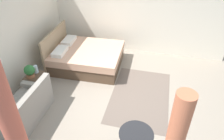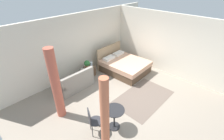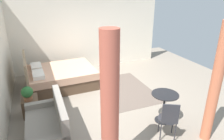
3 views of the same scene
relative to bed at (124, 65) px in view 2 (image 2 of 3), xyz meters
The scene contains 13 objects.
ground_plane 1.94m from the bed, 132.57° to the right, with size 8.37×8.80×0.02m, color gray.
wall_back 2.26m from the bed, 130.79° to the left, with size 8.37×0.12×2.81m, color silver.
wall_right 2.26m from the bed, 45.18° to the right, with size 0.12×5.80×2.81m, color silver.
area_rug 2.18m from the bed, 119.13° to the right, with size 2.34×1.49×0.01m, color #66564C.
bed is the anchor object (origin of this frame).
couch 2.57m from the bed, 167.02° to the left, with size 1.50×0.80×0.86m.
nightstand 1.70m from the bed, 147.28° to the left, with size 0.48×0.38×0.47m.
potted_plant 1.83m from the bed, 148.50° to the left, with size 0.27×0.27×0.35m.
vase 1.62m from the bed, 145.13° to the left, with size 0.13×0.13×0.20m.
balcony_table 3.52m from the bed, 145.12° to the right, with size 0.62×0.62×0.73m.
cafe_chair_near_window 3.87m from the bed, 153.92° to the right, with size 0.56×0.56×0.90m.
curtain_left 4.58m from the bed, 146.24° to the right, with size 0.20×0.20×2.47m.
curtain_right 3.85m from the bed, behind, with size 0.29×0.29×2.47m.
Camera 2 is at (-4.21, -2.98, 4.15)m, focal length 25.94 mm.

